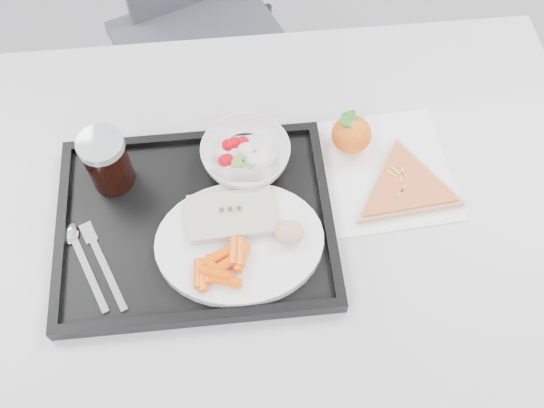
{
  "coord_description": "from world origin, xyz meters",
  "views": [
    {
      "loc": [
        -0.03,
        -0.21,
        1.64
      ],
      "look_at": [
        0.02,
        0.29,
        0.77
      ],
      "focal_mm": 40.0,
      "sensor_mm": 36.0,
      "label": 1
    }
  ],
  "objects_px": {
    "table": "(258,225)",
    "dinner_plate": "(240,242)",
    "cola_glass": "(107,161)",
    "tangerine": "(351,134)",
    "salad_bowl": "(246,155)",
    "chair": "(202,6)",
    "tray": "(196,223)",
    "pizza_slice": "(406,187)"
  },
  "relations": [
    {
      "from": "table",
      "to": "dinner_plate",
      "type": "relative_size",
      "value": 4.44
    },
    {
      "from": "cola_glass",
      "to": "tangerine",
      "type": "distance_m",
      "value": 0.42
    },
    {
      "from": "salad_bowl",
      "to": "tangerine",
      "type": "bearing_deg",
      "value": 8.57
    },
    {
      "from": "table",
      "to": "tangerine",
      "type": "height_order",
      "value": "tangerine"
    },
    {
      "from": "chair",
      "to": "tangerine",
      "type": "bearing_deg",
      "value": -67.47
    },
    {
      "from": "tangerine",
      "to": "table",
      "type": "bearing_deg",
      "value": -148.05
    },
    {
      "from": "tray",
      "to": "dinner_plate",
      "type": "xyz_separation_m",
      "value": [
        0.07,
        -0.05,
        0.02
      ]
    },
    {
      "from": "chair",
      "to": "cola_glass",
      "type": "xyz_separation_m",
      "value": [
        -0.16,
        -0.66,
        0.28
      ]
    },
    {
      "from": "tangerine",
      "to": "pizza_slice",
      "type": "height_order",
      "value": "tangerine"
    },
    {
      "from": "chair",
      "to": "tangerine",
      "type": "height_order",
      "value": "chair"
    },
    {
      "from": "dinner_plate",
      "to": "table",
      "type": "bearing_deg",
      "value": 65.1
    },
    {
      "from": "cola_glass",
      "to": "chair",
      "type": "bearing_deg",
      "value": 76.79
    },
    {
      "from": "dinner_plate",
      "to": "tangerine",
      "type": "bearing_deg",
      "value": 41.34
    },
    {
      "from": "dinner_plate",
      "to": "cola_glass",
      "type": "xyz_separation_m",
      "value": [
        -0.2,
        0.15,
        0.05
      ]
    },
    {
      "from": "cola_glass",
      "to": "table",
      "type": "bearing_deg",
      "value": -16.43
    },
    {
      "from": "tray",
      "to": "cola_glass",
      "type": "height_order",
      "value": "cola_glass"
    },
    {
      "from": "tray",
      "to": "salad_bowl",
      "type": "relative_size",
      "value": 2.96
    },
    {
      "from": "table",
      "to": "dinner_plate",
      "type": "distance_m",
      "value": 0.12
    },
    {
      "from": "dinner_plate",
      "to": "cola_glass",
      "type": "distance_m",
      "value": 0.26
    },
    {
      "from": "salad_bowl",
      "to": "cola_glass",
      "type": "xyz_separation_m",
      "value": [
        -0.23,
        -0.01,
        0.03
      ]
    },
    {
      "from": "tray",
      "to": "cola_glass",
      "type": "relative_size",
      "value": 4.17
    },
    {
      "from": "tangerine",
      "to": "pizza_slice",
      "type": "bearing_deg",
      "value": -52.27
    },
    {
      "from": "table",
      "to": "pizza_slice",
      "type": "xyz_separation_m",
      "value": [
        0.25,
        0.01,
        0.08
      ]
    },
    {
      "from": "cola_glass",
      "to": "pizza_slice",
      "type": "height_order",
      "value": "cola_glass"
    },
    {
      "from": "tray",
      "to": "salad_bowl",
      "type": "xyz_separation_m",
      "value": [
        0.09,
        0.11,
        0.03
      ]
    },
    {
      "from": "pizza_slice",
      "to": "cola_glass",
      "type": "bearing_deg",
      "value": 172.62
    },
    {
      "from": "table",
      "to": "salad_bowl",
      "type": "relative_size",
      "value": 7.89
    },
    {
      "from": "table",
      "to": "cola_glass",
      "type": "height_order",
      "value": "cola_glass"
    },
    {
      "from": "tray",
      "to": "cola_glass",
      "type": "xyz_separation_m",
      "value": [
        -0.13,
        0.1,
        0.06
      ]
    },
    {
      "from": "tray",
      "to": "tangerine",
      "type": "relative_size",
      "value": 5.59
    },
    {
      "from": "chair",
      "to": "dinner_plate",
      "type": "bearing_deg",
      "value": -86.56
    },
    {
      "from": "tray",
      "to": "tangerine",
      "type": "height_order",
      "value": "tangerine"
    },
    {
      "from": "cola_glass",
      "to": "tangerine",
      "type": "height_order",
      "value": "cola_glass"
    },
    {
      "from": "tray",
      "to": "pizza_slice",
      "type": "relative_size",
      "value": 1.46
    },
    {
      "from": "chair",
      "to": "dinner_plate",
      "type": "xyz_separation_m",
      "value": [
        0.05,
        -0.81,
        0.24
      ]
    },
    {
      "from": "chair",
      "to": "tangerine",
      "type": "distance_m",
      "value": 0.72
    },
    {
      "from": "table",
      "to": "tray",
      "type": "relative_size",
      "value": 2.67
    },
    {
      "from": "dinner_plate",
      "to": "chair",
      "type": "bearing_deg",
      "value": 93.44
    },
    {
      "from": "table",
      "to": "salad_bowl",
      "type": "bearing_deg",
      "value": 98.79
    },
    {
      "from": "tray",
      "to": "cola_glass",
      "type": "distance_m",
      "value": 0.18
    },
    {
      "from": "table",
      "to": "chair",
      "type": "height_order",
      "value": "chair"
    },
    {
      "from": "chair",
      "to": "salad_bowl",
      "type": "relative_size",
      "value": 6.11
    }
  ]
}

